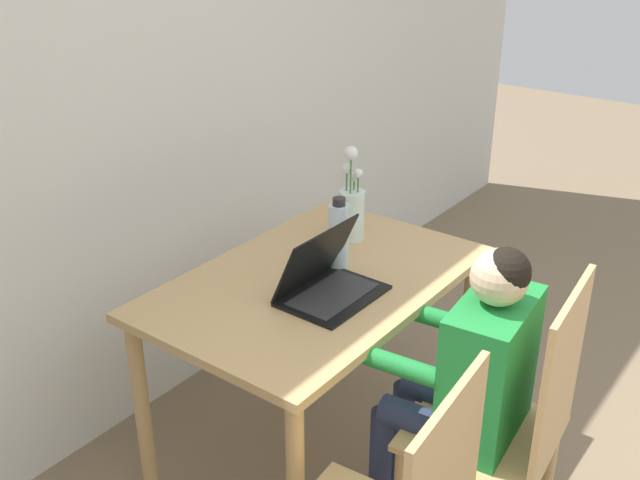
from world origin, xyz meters
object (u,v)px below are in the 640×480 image
person_seated (470,371)px  water_bottle (339,235)px  laptop (326,280)px  flower_vase (352,208)px  chair_occupied (508,429)px

person_seated → water_bottle: (0.16, 0.57, 0.20)m
laptop → water_bottle: (0.17, 0.08, 0.06)m
person_seated → water_bottle: size_ratio=4.19×
flower_vase → chair_occupied: bearing=-114.5°
laptop → flower_vase: bearing=24.6°
laptop → person_seated: bearing=-88.0°
laptop → flower_vase: flower_vase is taller
person_seated → water_bottle: person_seated is taller
water_bottle → person_seated: bearing=-105.8°
chair_occupied → flower_vase: bearing=-120.1°
chair_occupied → person_seated: person_seated is taller
chair_occupied → water_bottle: bearing=-107.7°
chair_occupied → water_bottle: size_ratio=3.87×
laptop → water_bottle: size_ratio=1.30×
water_bottle → laptop: bearing=-156.3°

